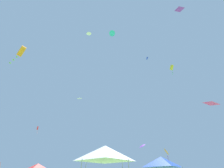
% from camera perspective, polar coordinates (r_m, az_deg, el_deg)
% --- Properties ---
extents(canopy_tent_red, '(2.62, 2.62, 2.80)m').
position_cam_1_polar(canopy_tent_red, '(19.71, -28.52, -28.13)').
color(canopy_tent_red, '#9E9EA3').
rests_on(canopy_tent_red, ground).
extents(canopy_tent_blue, '(3.22, 3.22, 3.45)m').
position_cam_1_polar(canopy_tent_blue, '(18.39, 19.82, -27.99)').
color(canopy_tent_blue, '#9E9EA3').
rests_on(canopy_tent_blue, ground).
extents(canopy_tent_white, '(3.35, 3.35, 3.58)m').
position_cam_1_polar(canopy_tent_white, '(11.82, -2.90, -26.61)').
color(canopy_tent_white, '#9E9EA3').
rests_on(canopy_tent_white, ground).
extents(kite_white_diamond, '(1.42, 1.49, 0.59)m').
position_cam_1_polar(kite_white_diamond, '(37.30, -13.31, -5.72)').
color(kite_white_diamond, white).
extents(kite_blue_box, '(0.51, 0.36, 0.66)m').
position_cam_1_polar(kite_blue_box, '(33.34, 14.31, 10.28)').
color(kite_blue_box, blue).
extents(kite_yellow_box, '(0.75, 1.00, 2.45)m').
position_cam_1_polar(kite_yellow_box, '(31.38, 23.43, 6.21)').
color(kite_yellow_box, yellow).
extents(kite_purple_diamond, '(1.57, 1.47, 0.49)m').
position_cam_1_polar(kite_purple_diamond, '(32.01, 26.13, 26.05)').
color(kite_purple_diamond, purple).
extents(kite_orange_box, '(1.37, 1.37, 3.10)m').
position_cam_1_polar(kite_orange_box, '(21.86, -33.39, 11.18)').
color(kite_orange_box, orange).
extents(kite_orange_delta, '(1.34, 1.78, 3.36)m').
position_cam_1_polar(kite_orange_delta, '(37.52, 21.66, -24.65)').
color(kite_orange_delta, orange).
extents(kite_purple_delta, '(1.53, 1.58, 0.76)m').
position_cam_1_polar(kite_purple_delta, '(28.72, 12.35, -23.56)').
color(kite_purple_delta, purple).
extents(kite_magenta_diamond, '(1.27, 1.14, 0.45)m').
position_cam_1_polar(kite_magenta_diamond, '(16.74, 35.78, -6.38)').
color(kite_magenta_diamond, '#D6389E').
extents(kite_cyan_delta, '(0.88, 0.80, 0.54)m').
position_cam_1_polar(kite_cyan_delta, '(19.81, 0.06, 20.20)').
color(kite_cyan_delta, '#2DB7CC').
extents(kite_white_delta, '(1.38, 1.38, 0.40)m').
position_cam_1_polar(kite_white_delta, '(30.32, -9.53, 19.89)').
color(kite_white_delta, white).
extents(kite_red_box, '(0.52, 0.62, 1.69)m').
position_cam_1_polar(kite_red_box, '(37.82, -28.39, -15.78)').
color(kite_red_box, red).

